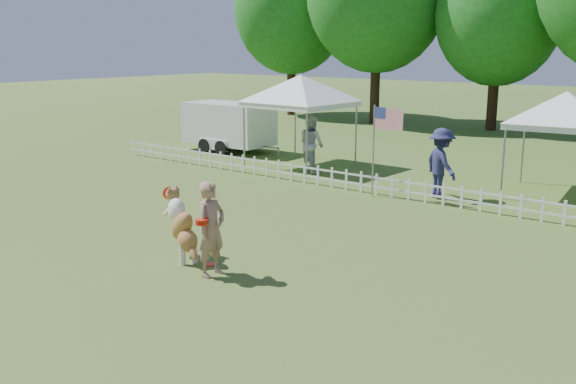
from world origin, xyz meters
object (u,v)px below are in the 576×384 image
(flag_pole, at_px, (373,151))
(spectator_b, at_px, (441,163))
(dog, at_px, (182,226))
(frisbee_on_turf, at_px, (210,264))
(cargo_trailer, at_px, (229,127))
(canopy_tent_right, at_px, (562,145))
(handler, at_px, (211,229))
(spectator_a, at_px, (311,144))
(canopy_tent_left, at_px, (300,122))

(flag_pole, height_order, spectator_b, flag_pole)
(dog, height_order, flag_pole, flag_pole)
(frisbee_on_turf, distance_m, spectator_b, 7.88)
(dog, bearing_deg, cargo_trailer, 152.31)
(cargo_trailer, relative_size, spectator_b, 2.28)
(canopy_tent_right, relative_size, cargo_trailer, 0.64)
(handler, xyz_separation_m, flag_pole, (-0.93, 7.11, 0.39))
(frisbee_on_turf, distance_m, canopy_tent_right, 10.74)
(flag_pole, bearing_deg, frisbee_on_turf, -81.10)
(dog, height_order, cargo_trailer, cargo_trailer)
(dog, relative_size, frisbee_on_turf, 6.20)
(frisbee_on_turf, height_order, canopy_tent_right, canopy_tent_right)
(cargo_trailer, relative_size, spectator_a, 2.31)
(canopy_tent_left, height_order, flag_pole, canopy_tent_left)
(canopy_tent_left, xyz_separation_m, cargo_trailer, (-4.15, 0.84, -0.56))
(spectator_a, bearing_deg, spectator_b, -170.91)
(handler, distance_m, spectator_a, 9.77)
(frisbee_on_turf, bearing_deg, spectator_a, 114.33)
(frisbee_on_turf, xyz_separation_m, flag_pole, (-0.51, 6.77, 1.25))
(canopy_tent_right, bearing_deg, frisbee_on_turf, -115.96)
(dog, xyz_separation_m, spectator_a, (-3.20, 8.54, 0.27))
(canopy_tent_right, bearing_deg, dog, -118.85)
(canopy_tent_right, distance_m, flag_pole, 5.16)
(spectator_b, bearing_deg, spectator_a, 26.28)
(canopy_tent_left, height_order, spectator_b, canopy_tent_left)
(canopy_tent_right, distance_m, spectator_b, 3.39)
(handler, bearing_deg, spectator_b, -8.75)
(canopy_tent_left, relative_size, canopy_tent_right, 1.08)
(canopy_tent_left, bearing_deg, dog, -63.81)
(handler, bearing_deg, canopy_tent_left, 24.29)
(cargo_trailer, bearing_deg, flag_pole, -21.27)
(dog, height_order, canopy_tent_left, canopy_tent_left)
(handler, height_order, spectator_a, spectator_a)
(flag_pole, bearing_deg, dog, -86.31)
(dog, distance_m, canopy_tent_left, 10.11)
(frisbee_on_turf, relative_size, spectator_a, 0.12)
(handler, bearing_deg, dog, 71.95)
(cargo_trailer, height_order, spectator_a, cargo_trailer)
(cargo_trailer, bearing_deg, canopy_tent_left, -12.12)
(dog, relative_size, cargo_trailer, 0.31)
(handler, bearing_deg, canopy_tent_right, -20.69)
(canopy_tent_left, relative_size, flag_pole, 1.21)
(spectator_b, bearing_deg, flag_pole, 67.18)
(canopy_tent_left, height_order, cargo_trailer, canopy_tent_left)
(canopy_tent_left, bearing_deg, spectator_a, -32.40)
(frisbee_on_turf, xyz_separation_m, cargo_trailer, (-8.91, 9.93, 0.95))
(dog, relative_size, flag_pole, 0.54)
(cargo_trailer, distance_m, spectator_b, 10.18)
(frisbee_on_turf, relative_size, spectator_b, 0.11)
(cargo_trailer, bearing_deg, dog, -51.05)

